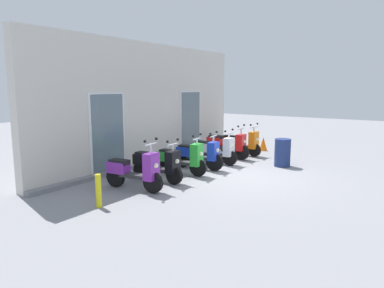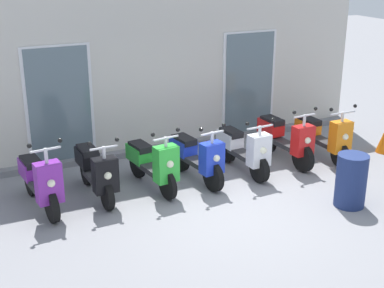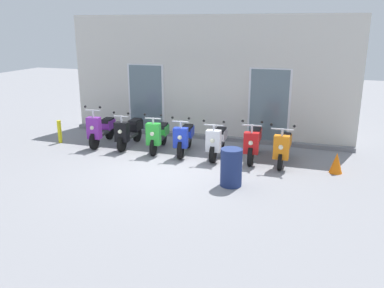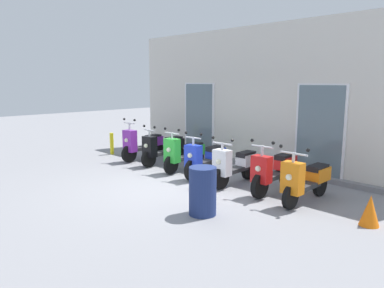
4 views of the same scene
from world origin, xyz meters
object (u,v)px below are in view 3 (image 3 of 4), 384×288
object	(u,v)px
scooter_purple	(101,129)
scooter_blue	(185,137)
scooter_black	(129,131)
traffic_cone	(336,163)
scooter_orange	(283,147)
curb_bollard	(60,132)
scooter_white	(217,141)
scooter_red	(254,142)
trash_bin	(231,167)
scooter_green	(158,134)

from	to	relation	value
scooter_purple	scooter_blue	size ratio (longest dim) A/B	1.03
scooter_black	scooter_blue	distance (m)	1.79
scooter_purple	traffic_cone	world-z (taller)	scooter_purple
scooter_blue	scooter_orange	distance (m)	2.74
scooter_purple	curb_bollard	size ratio (longest dim) A/B	2.33
scooter_purple	traffic_cone	xyz separation A→B (m)	(6.77, -0.38, -0.22)
scooter_white	curb_bollard	distance (m)	4.99
scooter_red	trash_bin	distance (m)	2.04
traffic_cone	trash_bin	bearing A→B (deg)	-144.62
scooter_black	curb_bollard	bearing A→B (deg)	-172.28
scooter_purple	curb_bollard	bearing A→B (deg)	-169.36
traffic_cone	scooter_orange	bearing A→B (deg)	167.12
scooter_red	scooter_blue	bearing A→B (deg)	-177.18
scooter_purple	scooter_green	bearing A→B (deg)	-0.71
scooter_red	scooter_black	bearing A→B (deg)	179.80
scooter_blue	scooter_white	world-z (taller)	scooter_blue
curb_bollard	traffic_cone	bearing A→B (deg)	-0.94
scooter_green	scooter_purple	bearing A→B (deg)	179.29
scooter_purple	traffic_cone	distance (m)	6.79
curb_bollard	scooter_purple	bearing A→B (deg)	10.64
scooter_blue	traffic_cone	xyz separation A→B (m)	(4.07, -0.33, -0.20)
scooter_white	traffic_cone	world-z (taller)	scooter_white
scooter_purple	scooter_black	distance (m)	0.91
scooter_blue	scooter_purple	bearing A→B (deg)	178.85
trash_bin	scooter_red	bearing A→B (deg)	86.11
scooter_blue	scooter_red	distance (m)	1.94
traffic_cone	scooter_red	bearing A→B (deg)	168.76
scooter_red	trash_bin	size ratio (longest dim) A/B	1.90
scooter_red	scooter_green	bearing A→B (deg)	-178.67
curb_bollard	trash_bin	bearing A→B (deg)	-16.68
scooter_purple	scooter_blue	xyz separation A→B (m)	(2.70, -0.05, -0.01)
scooter_white	scooter_red	world-z (taller)	scooter_red
curb_bollard	traffic_cone	size ratio (longest dim) A/B	1.35
scooter_blue	trash_bin	distance (m)	2.65
scooter_green	trash_bin	size ratio (longest dim) A/B	1.82
scooter_white	scooter_red	size ratio (longest dim) A/B	0.96
scooter_orange	trash_bin	bearing A→B (deg)	-116.21
scooter_green	scooter_blue	size ratio (longest dim) A/B	0.99
curb_bollard	traffic_cone	world-z (taller)	curb_bollard
scooter_green	traffic_cone	xyz separation A→B (m)	(4.89, -0.36, -0.22)
scooter_purple	scooter_black	size ratio (longest dim) A/B	1.04
scooter_green	scooter_white	distance (m)	1.77
scooter_white	scooter_blue	bearing A→B (deg)	179.81
scooter_black	scooter_orange	bearing A→B (deg)	-1.68
scooter_blue	scooter_black	bearing A→B (deg)	176.53
scooter_blue	curb_bollard	distance (m)	4.03
scooter_white	scooter_orange	world-z (taller)	scooter_orange
scooter_blue	scooter_red	world-z (taller)	scooter_red
scooter_purple	scooter_red	bearing A→B (deg)	0.51
scooter_blue	trash_bin	size ratio (longest dim) A/B	1.83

